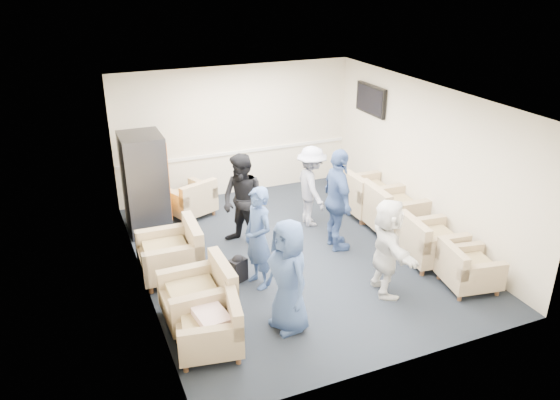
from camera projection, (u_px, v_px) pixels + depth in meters
name	position (u px, v px, depth m)	size (l,w,h in m)	color
floor	(295.00, 254.00, 9.26)	(6.00, 6.00, 0.00)	black
ceiling	(297.00, 97.00, 8.18)	(6.00, 6.00, 0.00)	white
back_wall	(236.00, 131.00, 11.26)	(5.00, 0.02, 2.70)	beige
front_wall	(404.00, 270.00, 6.19)	(5.00, 0.02, 2.70)	beige
left_wall	(137.00, 205.00, 7.84)	(0.02, 6.00, 2.70)	beige
right_wall	(425.00, 160.00, 9.61)	(0.02, 6.00, 2.70)	beige
chair_rail	(237.00, 152.00, 11.42)	(4.98, 0.04, 0.06)	silver
tv	(371.00, 100.00, 10.83)	(0.10, 1.00, 0.58)	black
armchair_left_near	(213.00, 329.00, 6.85)	(0.92, 0.92, 0.64)	tan
armchair_left_mid	(202.00, 297.00, 7.43)	(0.92, 0.92, 0.72)	tan
armchair_left_far	(174.00, 255.00, 8.50)	(0.96, 0.96, 0.74)	tan
armchair_right_near	(466.00, 270.00, 8.21)	(0.88, 0.88, 0.61)	tan
armchair_right_midnear	(428.00, 243.00, 8.89)	(0.94, 0.94, 0.69)	tan
armchair_right_midfar	(390.00, 211.00, 9.96)	(0.99, 0.99, 0.76)	tan
armchair_right_far	(366.00, 196.00, 10.61)	(0.96, 0.96, 0.75)	tan
armchair_corner	(191.00, 201.00, 10.55)	(1.05, 1.05, 0.65)	tan
vending_machine	(145.00, 183.00, 9.79)	(0.74, 0.86, 1.82)	#48484F
backpack	(238.00, 267.00, 8.42)	(0.31, 0.27, 0.44)	black
pillow	(212.00, 318.00, 6.79)	(0.48, 0.37, 0.14)	white
person_front_left	(288.00, 276.00, 7.11)	(0.78, 0.50, 1.59)	#3A548B
person_mid_left	(258.00, 238.00, 8.09)	(0.58, 0.38, 1.60)	#3A548B
person_back_left	(243.00, 202.00, 9.24)	(0.81, 0.63, 1.66)	black
person_back_right	(311.00, 186.00, 10.05)	(0.98, 0.57, 1.52)	beige
person_mid_right	(338.00, 200.00, 9.13)	(1.05, 0.44, 1.79)	#3A548B
person_front_right	(387.00, 247.00, 7.93)	(1.39, 0.44, 1.50)	white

